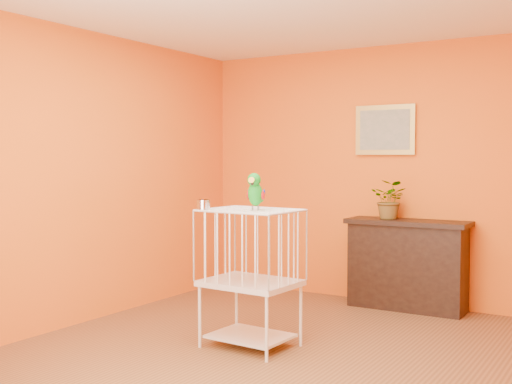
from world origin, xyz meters
The scene contains 8 objects.
ground centered at (0.00, 0.00, 0.00)m, with size 4.50×4.50×0.00m, color brown.
room_shell centered at (0.00, 0.00, 1.58)m, with size 4.50×4.50×4.50m.
console_cabinet centered at (0.30, 2.04, 0.44)m, with size 1.17×0.42×0.87m.
potted_plant centered at (0.12, 1.99, 1.02)m, with size 0.34×0.38×0.30m, color #26722D.
framed_picture centered at (0.00, 2.22, 1.75)m, with size 0.62×0.04×0.50m.
birdcage centered at (-0.33, 0.18, 0.56)m, with size 0.72×0.57×1.07m.
feed_cup centered at (-0.63, -0.01, 1.11)m, with size 0.10×0.10×0.07m, color silver.
parrot centered at (-0.26, 0.14, 1.21)m, with size 0.15×0.26×0.29m.
Camera 1 is at (2.26, -3.98, 1.46)m, focal length 45.00 mm.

